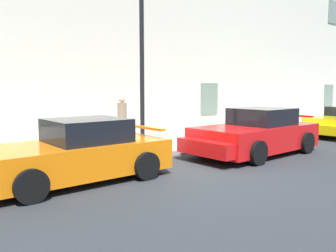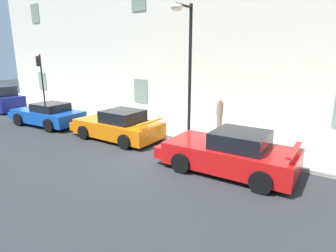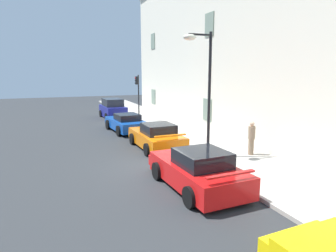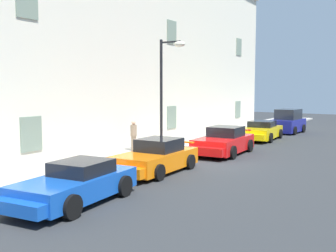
{
  "view_description": "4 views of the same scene",
  "coord_description": "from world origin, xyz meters",
  "px_view_note": "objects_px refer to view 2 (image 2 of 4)",
  "views": [
    {
      "loc": [
        -6.14,
        -6.48,
        2.11
      ],
      "look_at": [
        -0.55,
        0.75,
        1.1
      ],
      "focal_mm": 36.84,
      "sensor_mm": 36.0,
      "label": 1
    },
    {
      "loc": [
        6.31,
        -8.07,
        3.93
      ],
      "look_at": [
        -0.61,
        1.51,
        0.88
      ],
      "focal_mm": 29.91,
      "sensor_mm": 36.0,
      "label": 2
    },
    {
      "loc": [
        11.84,
        -4.28,
        4.18
      ],
      "look_at": [
        -0.09,
        0.44,
        1.79
      ],
      "focal_mm": 31.33,
      "sensor_mm": 36.0,
      "label": 3
    },
    {
      "loc": [
        -17.06,
        -8.49,
        3.59
      ],
      "look_at": [
        -0.25,
        2.1,
        1.68
      ],
      "focal_mm": 43.0,
      "sensor_mm": 36.0,
      "label": 4
    }
  ],
  "objects_px": {
    "sportscar_yellow_flank": "(116,126)",
    "sportscar_white_middle": "(226,153)",
    "hatchback_parked": "(0,100)",
    "street_lamp": "(185,49)",
    "sportscar_red_lead": "(46,115)",
    "pedestrian_admiring": "(220,114)",
    "traffic_light": "(40,73)"
  },
  "relations": [
    {
      "from": "sportscar_yellow_flank",
      "to": "sportscar_white_middle",
      "type": "height_order",
      "value": "sportscar_white_middle"
    },
    {
      "from": "hatchback_parked",
      "to": "street_lamp",
      "type": "distance_m",
      "value": 15.07
    },
    {
      "from": "street_lamp",
      "to": "sportscar_red_lead",
      "type": "bearing_deg",
      "value": -168.41
    },
    {
      "from": "sportscar_yellow_flank",
      "to": "hatchback_parked",
      "type": "distance_m",
      "value": 11.58
    },
    {
      "from": "hatchback_parked",
      "to": "sportscar_white_middle",
      "type": "bearing_deg",
      "value": -1.27
    },
    {
      "from": "pedestrian_admiring",
      "to": "sportscar_white_middle",
      "type": "bearing_deg",
      "value": -61.52
    },
    {
      "from": "sportscar_red_lead",
      "to": "hatchback_parked",
      "type": "distance_m",
      "value": 6.45
    },
    {
      "from": "sportscar_yellow_flank",
      "to": "traffic_light",
      "type": "height_order",
      "value": "traffic_light"
    },
    {
      "from": "sportscar_yellow_flank",
      "to": "sportscar_white_middle",
      "type": "relative_size",
      "value": 0.96
    },
    {
      "from": "pedestrian_admiring",
      "to": "sportscar_red_lead",
      "type": "bearing_deg",
      "value": -154.09
    },
    {
      "from": "sportscar_white_middle",
      "to": "hatchback_parked",
      "type": "relative_size",
      "value": 1.29
    },
    {
      "from": "sportscar_white_middle",
      "to": "traffic_light",
      "type": "bearing_deg",
      "value": 172.38
    },
    {
      "from": "sportscar_white_middle",
      "to": "traffic_light",
      "type": "xyz_separation_m",
      "value": [
        -14.44,
        1.93,
        2.08
      ]
    },
    {
      "from": "sportscar_white_middle",
      "to": "traffic_light",
      "type": "height_order",
      "value": "traffic_light"
    },
    {
      "from": "sportscar_red_lead",
      "to": "traffic_light",
      "type": "relative_size",
      "value": 1.25
    },
    {
      "from": "pedestrian_admiring",
      "to": "hatchback_parked",
      "type": "bearing_deg",
      "value": -165.74
    },
    {
      "from": "sportscar_red_lead",
      "to": "sportscar_yellow_flank",
      "type": "height_order",
      "value": "sportscar_yellow_flank"
    },
    {
      "from": "traffic_light",
      "to": "street_lamp",
      "type": "xyz_separation_m",
      "value": [
        11.64,
        -0.24,
        1.43
      ]
    },
    {
      "from": "sportscar_red_lead",
      "to": "sportscar_yellow_flank",
      "type": "relative_size",
      "value": 1.02
    },
    {
      "from": "street_lamp",
      "to": "traffic_light",
      "type": "bearing_deg",
      "value": 178.8
    },
    {
      "from": "sportscar_yellow_flank",
      "to": "street_lamp",
      "type": "relative_size",
      "value": 0.8
    },
    {
      "from": "sportscar_yellow_flank",
      "to": "pedestrian_admiring",
      "type": "relative_size",
      "value": 2.8
    },
    {
      "from": "traffic_light",
      "to": "sportscar_white_middle",
      "type": "bearing_deg",
      "value": -7.62
    },
    {
      "from": "sportscar_red_lead",
      "to": "street_lamp",
      "type": "height_order",
      "value": "street_lamp"
    },
    {
      "from": "hatchback_parked",
      "to": "pedestrian_admiring",
      "type": "height_order",
      "value": "pedestrian_admiring"
    },
    {
      "from": "pedestrian_admiring",
      "to": "sportscar_yellow_flank",
      "type": "bearing_deg",
      "value": -133.6
    },
    {
      "from": "sportscar_yellow_flank",
      "to": "pedestrian_admiring",
      "type": "distance_m",
      "value": 5.19
    },
    {
      "from": "sportscar_white_middle",
      "to": "pedestrian_admiring",
      "type": "height_order",
      "value": "pedestrian_admiring"
    },
    {
      "from": "sportscar_white_middle",
      "to": "street_lamp",
      "type": "xyz_separation_m",
      "value": [
        -2.8,
        1.69,
        3.5
      ]
    },
    {
      "from": "sportscar_red_lead",
      "to": "pedestrian_admiring",
      "type": "height_order",
      "value": "pedestrian_admiring"
    },
    {
      "from": "pedestrian_admiring",
      "to": "traffic_light",
      "type": "bearing_deg",
      "value": -169.26
    },
    {
      "from": "hatchback_parked",
      "to": "sportscar_red_lead",
      "type": "bearing_deg",
      "value": -3.39
    }
  ]
}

